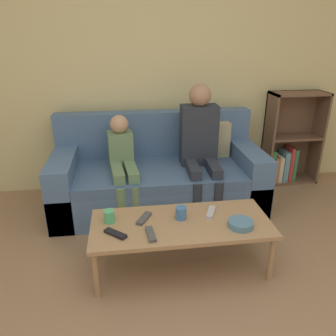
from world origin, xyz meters
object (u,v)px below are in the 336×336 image
Objects in this scene: cup_far at (109,216)px; tv_remote_2 at (151,234)px; cup_near at (181,213)px; tv_remote_3 at (115,234)px; bookshelf at (287,146)px; couch at (159,177)px; coffee_table at (181,226)px; person_child at (123,161)px; person_adult at (200,140)px; tv_remote_0 at (144,218)px; tv_remote_1 at (211,212)px; snack_bowl at (241,224)px.

cup_far is 0.53× the size of tv_remote_2.
cup_near and cup_far have the same top height.
tv_remote_3 is at bearing -162.58° from cup_near.
bookshelf reaches higher than tv_remote_2.
tv_remote_2 is (-0.18, -1.15, 0.10)m from couch.
coffee_table is 1.37× the size of person_child.
tv_remote_2 is at bearing -149.56° from coffee_table.
person_adult is 1.23m from cup_far.
couch reaches higher than tv_remote_3.
tv_remote_3 is (-0.20, -0.17, 0.00)m from tv_remote_0.
person_adult is 0.76m from person_child.
person_child is (-0.40, 0.88, 0.18)m from coffee_table.
tv_remote_1 and tv_remote_2 have the same top height.
person_child reaches higher than coffee_table.
bookshelf is at bearing -11.46° from tv_remote_3.
cup_near is 0.51m from cup_far.
tv_remote_3 is at bearing -111.49° from tv_remote_0.
tv_remote_3 is at bearing -99.81° from person_child.
tv_remote_2 is 0.99× the size of snack_bowl.
couch is 0.98m from tv_remote_0.
person_adult is at bearing 69.85° from coffee_table.
coffee_table is at bearing -87.26° from couch.
bookshelf reaches higher than tv_remote_3.
person_child is 0.83m from tv_remote_0.
cup_far reaches higher than tv_remote_1.
coffee_table is at bearing -137.04° from bookshelf.
person_child is 0.82m from cup_far.
coffee_table is at bearing -71.59° from person_child.
cup_near is 0.49m from tv_remote_3.
person_child is at bearing 116.03° from cup_near.
couch is 1.17m from tv_remote_2.
coffee_table is at bearing -136.54° from tv_remote_1.
person_child reaches higher than tv_remote_3.
cup_far reaches higher than snack_bowl.
tv_remote_0 is 0.50m from tv_remote_1.
person_child is 5.42× the size of tv_remote_0.
tv_remote_0 is (0.25, -0.00, -0.03)m from cup_far.
tv_remote_3 reaches higher than coffee_table.
person_adult is 7.55× the size of tv_remote_3.
person_child is 0.93m from cup_near.
bookshelf is at bearing 65.66° from tv_remote_0.
tv_remote_2 is (-0.24, -0.18, -0.04)m from cup_near.
couch is 11.67× the size of tv_remote_0.
tv_remote_0 is at bearing -8.92° from tv_remote_3.
cup_far is (-0.51, 0.03, -0.00)m from cup_near.
tv_remote_0 is 1.08× the size of tv_remote_3.
person_child is at bearing 152.04° from tv_remote_1.
tv_remote_1 is (-1.25, -1.30, -0.02)m from bookshelf.
coffee_table is 0.42m from snack_bowl.
couch is at bearing 106.09° from tv_remote_0.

